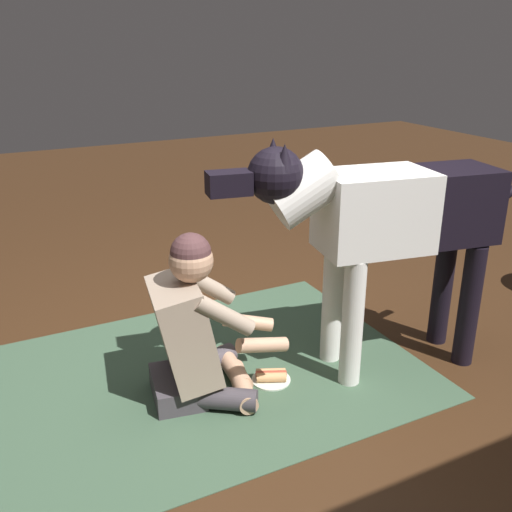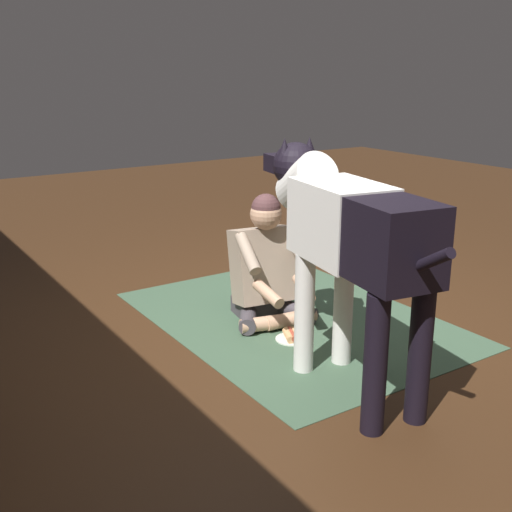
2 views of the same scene
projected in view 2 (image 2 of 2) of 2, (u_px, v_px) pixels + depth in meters
name	position (u px, v px, depth m)	size (l,w,h in m)	color
ground_plane	(297.00, 327.00, 4.20)	(14.14, 14.14, 0.00)	#392212
area_rug	(293.00, 318.00, 4.33)	(2.24, 1.65, 0.01)	#3A533D
person_sitting_on_floor	(266.00, 269.00, 4.24)	(0.71, 0.57, 0.86)	#433D43
large_dog	(347.00, 233.00, 3.24)	(1.68, 0.50, 1.26)	silver
hot_dog_on_plate	(292.00, 336.00, 3.99)	(0.21, 0.21, 0.06)	silver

